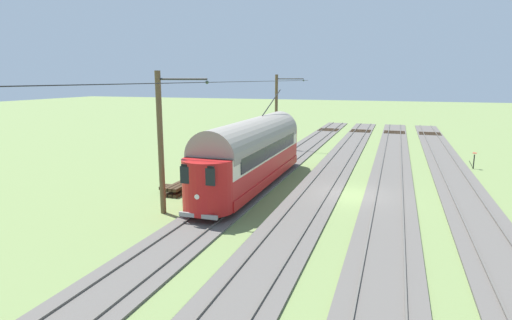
{
  "coord_description": "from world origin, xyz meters",
  "views": [
    {
      "loc": [
        -2.17,
        24.12,
        6.73
      ],
      "look_at": [
        5.33,
        1.86,
        2.13
      ],
      "focal_mm": 29.26,
      "sensor_mm": 36.0,
      "label": 1
    }
  ],
  "objects_px": {
    "switch_stand": "(474,160)",
    "vintage_streetcar": "(253,152)",
    "spare_tie_stack": "(180,188)",
    "catenary_pole_mid_near": "(162,141)",
    "catenary_pole_foreground": "(277,111)"
  },
  "relations": [
    {
      "from": "catenary_pole_mid_near",
      "to": "switch_stand",
      "type": "relative_size",
      "value": 5.76
    },
    {
      "from": "catenary_pole_foreground",
      "to": "catenary_pole_mid_near",
      "type": "xyz_separation_m",
      "value": [
        0.0,
        20.89,
        0.0
      ]
    },
    {
      "from": "vintage_streetcar",
      "to": "catenary_pole_foreground",
      "type": "height_order",
      "value": "catenary_pole_foreground"
    },
    {
      "from": "vintage_streetcar",
      "to": "catenary_pole_mid_near",
      "type": "xyz_separation_m",
      "value": [
        2.52,
        6.4,
        1.46
      ]
    },
    {
      "from": "catenary_pole_mid_near",
      "to": "spare_tie_stack",
      "type": "height_order",
      "value": "catenary_pole_mid_near"
    },
    {
      "from": "catenary_pole_foreground",
      "to": "vintage_streetcar",
      "type": "bearing_deg",
      "value": 99.86
    },
    {
      "from": "vintage_streetcar",
      "to": "spare_tie_stack",
      "type": "relative_size",
      "value": 6.46
    },
    {
      "from": "catenary_pole_foreground",
      "to": "spare_tie_stack",
      "type": "bearing_deg",
      "value": 86.16
    },
    {
      "from": "catenary_pole_foreground",
      "to": "spare_tie_stack",
      "type": "distance_m",
      "value": 17.58
    },
    {
      "from": "vintage_streetcar",
      "to": "spare_tie_stack",
      "type": "distance_m",
      "value": 4.98
    },
    {
      "from": "catenary_pole_mid_near",
      "to": "switch_stand",
      "type": "xyz_separation_m",
      "value": [
        -16.64,
        -16.76,
        -3.01
      ]
    },
    {
      "from": "vintage_streetcar",
      "to": "catenary_pole_mid_near",
      "type": "relative_size",
      "value": 2.18
    },
    {
      "from": "vintage_streetcar",
      "to": "switch_stand",
      "type": "xyz_separation_m",
      "value": [
        -14.12,
        -10.36,
        -1.55
      ]
    },
    {
      "from": "catenary_pole_mid_near",
      "to": "spare_tie_stack",
      "type": "relative_size",
      "value": 2.96
    },
    {
      "from": "switch_stand",
      "to": "vintage_streetcar",
      "type": "bearing_deg",
      "value": 36.28
    }
  ]
}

